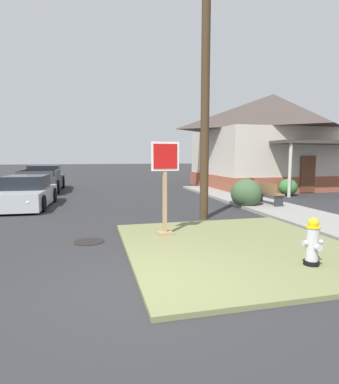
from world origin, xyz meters
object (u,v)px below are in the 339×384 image
(stop_sign, at_px, (165,191))
(manhole_cover, at_px, (89,242))
(fire_hydrant, at_px, (312,243))
(utility_pole, at_px, (206,54))
(pickup_truck_charcoal, at_px, (43,180))
(parked_sedan_silver, at_px, (27,193))
(street_bench, at_px, (267,192))

(stop_sign, distance_m, manhole_cover, 2.18)
(fire_hydrant, bearing_deg, utility_pole, 93.49)
(stop_sign, bearing_deg, fire_hydrant, -52.98)
(stop_sign, bearing_deg, manhole_cover, 177.48)
(stop_sign, relative_size, pickup_truck_charcoal, 0.42)
(fire_hydrant, distance_m, manhole_cover, 4.84)
(parked_sedan_silver, distance_m, pickup_truck_charcoal, 6.03)
(fire_hydrant, distance_m, street_bench, 7.16)
(fire_hydrant, relative_size, street_bench, 0.56)
(pickup_truck_charcoal, bearing_deg, manhole_cover, -77.46)
(parked_sedan_silver, bearing_deg, manhole_cover, -67.71)
(street_bench, relative_size, utility_pole, 0.16)
(manhole_cover, bearing_deg, parked_sedan_silver, 112.29)
(stop_sign, bearing_deg, pickup_truck_charcoal, 110.41)
(fire_hydrant, height_order, parked_sedan_silver, parked_sedan_silver)
(parked_sedan_silver, xyz_separation_m, street_bench, (9.36, -2.34, 0.05))
(fire_hydrant, distance_m, utility_pole, 6.71)
(fire_hydrant, distance_m, stop_sign, 3.51)
(pickup_truck_charcoal, bearing_deg, fire_hydrant, -66.12)
(fire_hydrant, bearing_deg, pickup_truck_charcoal, 113.88)
(stop_sign, height_order, parked_sedan_silver, stop_sign)
(stop_sign, xyz_separation_m, street_bench, (5.07, 3.75, -0.60))
(manhole_cover, relative_size, street_bench, 0.45)
(stop_sign, height_order, pickup_truck_charcoal, stop_sign)
(fire_hydrant, relative_size, utility_pole, 0.09)
(manhole_cover, xyz_separation_m, parked_sedan_silver, (-2.46, 6.01, 0.53))
(stop_sign, bearing_deg, utility_pole, 49.42)
(fire_hydrant, distance_m, pickup_truck_charcoal, 16.25)
(stop_sign, relative_size, utility_pole, 0.23)
(pickup_truck_charcoal, bearing_deg, stop_sign, -69.59)
(manhole_cover, xyz_separation_m, pickup_truck_charcoal, (-2.67, 12.03, 0.61))
(fire_hydrant, bearing_deg, manhole_cover, 144.10)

